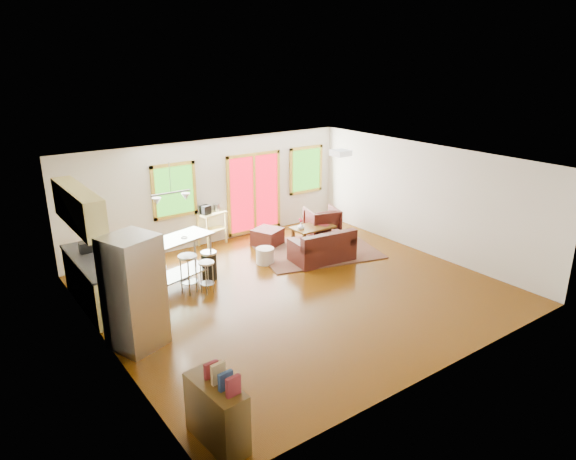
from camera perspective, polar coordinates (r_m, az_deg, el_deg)
floor at (r=10.45m, az=0.97°, el=-6.73°), size 7.50×7.00×0.02m
ceiling at (r=9.61m, az=1.06°, el=7.51°), size 7.50×7.00×0.02m
back_wall at (r=12.81m, az=-8.46°, el=4.20°), size 7.50×0.02×2.60m
left_wall at (r=8.40m, az=-20.06°, el=-4.76°), size 0.02×7.00×2.60m
right_wall at (r=12.48m, az=15.00°, el=3.35°), size 0.02×7.00×2.60m
front_wall at (r=7.65m, az=17.09°, el=-6.81°), size 7.50×0.02×2.60m
window_left at (r=12.31m, az=-12.52°, el=4.30°), size 1.10×0.05×1.30m
french_doors at (r=13.40m, az=-3.77°, el=4.12°), size 1.60×0.05×2.10m
window_right at (r=14.25m, az=2.03°, el=6.71°), size 1.10×0.05×1.30m
rug at (r=12.48m, az=3.14°, el=-2.23°), size 3.23×2.78×0.03m
loveseat at (r=11.77m, az=3.88°, el=-2.12°), size 1.49×0.96×0.75m
coffee_table at (r=12.91m, az=2.76°, el=0.15°), size 1.06×0.64×0.42m
armchair at (r=13.44m, az=3.81°, el=1.09°), size 0.96×0.92×0.81m
ottoman at (r=12.77m, az=-2.29°, el=-0.78°), size 0.83×0.83×0.42m
pouf at (r=11.68m, az=-2.56°, el=-2.86°), size 0.45×0.45×0.36m
vase at (r=12.67m, az=1.45°, el=0.50°), size 0.19×0.20×0.29m
book at (r=12.90m, az=3.70°, el=0.99°), size 0.22×0.10×0.30m
cabinets at (r=10.14m, az=-21.12°, el=-3.12°), size 0.64×2.24×2.30m
refrigerator at (r=8.53m, az=-16.70°, el=-6.64°), size 0.96×0.95×1.89m
island at (r=10.53m, az=-12.53°, el=-2.68°), size 1.76×1.06×1.04m
cup at (r=10.46m, az=-11.45°, el=-0.98°), size 0.16×0.14×0.13m
bar_stool_a at (r=10.18m, az=-14.17°, el=-4.90°), size 0.38×0.38×0.67m
bar_stool_b at (r=10.28m, az=-11.05°, el=-3.86°), size 0.49×0.49×0.80m
bar_stool_c at (r=10.26m, az=-9.04°, el=-4.39°), size 0.35×0.35×0.66m
trash_can at (r=10.95m, az=-8.75°, el=-3.89°), size 0.41×0.41×0.61m
kitchen_cart at (r=12.77m, az=-8.57°, el=1.42°), size 0.77×0.58×1.05m
bookshelf at (r=6.61m, az=-7.92°, el=-19.42°), size 0.44×0.95×1.09m
ceiling_flush at (r=11.08m, az=5.88°, el=8.52°), size 0.35×0.35×0.12m
pendant_light at (r=10.12m, az=-12.82°, el=3.48°), size 0.80×0.18×0.79m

